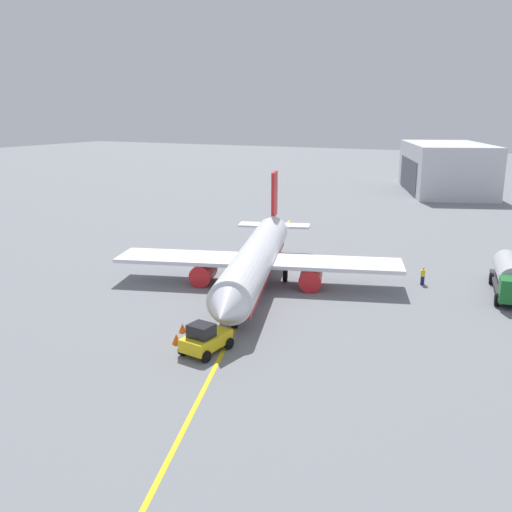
# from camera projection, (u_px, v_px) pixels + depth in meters

# --- Properties ---
(ground_plane) EXTENTS (400.00, 400.00, 0.00)m
(ground_plane) POSITION_uv_depth(u_px,v_px,m) (256.00, 286.00, 52.99)
(ground_plane) COLOR slate
(airplane) EXTENTS (32.62, 27.59, 9.45)m
(airplane) POSITION_uv_depth(u_px,v_px,m) (257.00, 259.00, 52.86)
(airplane) COLOR white
(airplane) RESTS_ON ground
(fuel_tanker) EXTENTS (10.73, 4.01, 3.15)m
(fuel_tanker) POSITION_uv_depth(u_px,v_px,m) (510.00, 276.00, 50.27)
(fuel_tanker) COLOR #2D2D33
(fuel_tanker) RESTS_ON ground
(pushback_tug) EXTENTS (3.82, 2.70, 2.20)m
(pushback_tug) POSITION_uv_depth(u_px,v_px,m) (205.00, 339.00, 38.22)
(pushback_tug) COLOR yellow
(pushback_tug) RESTS_ON ground
(refueling_worker) EXTENTS (0.54, 0.38, 1.71)m
(refueling_worker) POSITION_uv_depth(u_px,v_px,m) (423.00, 276.00, 53.36)
(refueling_worker) COLOR navy
(refueling_worker) RESTS_ON ground
(safety_cone_nose) EXTENTS (0.67, 0.67, 0.74)m
(safety_cone_nose) POSITION_uv_depth(u_px,v_px,m) (176.00, 339.00, 39.79)
(safety_cone_nose) COLOR #F2590F
(safety_cone_nose) RESTS_ON ground
(safety_cone_wingtip) EXTENTS (0.62, 0.62, 0.69)m
(safety_cone_wingtip) POSITION_uv_depth(u_px,v_px,m) (183.00, 328.00, 41.92)
(safety_cone_wingtip) COLOR #F2590F
(safety_cone_wingtip) RESTS_ON ground
(distant_hangar) EXTENTS (32.54, 23.85, 9.92)m
(distant_hangar) POSITION_uv_depth(u_px,v_px,m) (445.00, 168.00, 114.19)
(distant_hangar) COLOR silver
(distant_hangar) RESTS_ON ground
(taxi_line_marking) EXTENTS (63.87, 20.92, 0.01)m
(taxi_line_marking) POSITION_uv_depth(u_px,v_px,m) (256.00, 286.00, 52.99)
(taxi_line_marking) COLOR yellow
(taxi_line_marking) RESTS_ON ground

